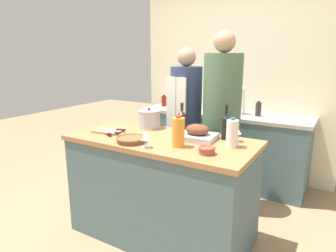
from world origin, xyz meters
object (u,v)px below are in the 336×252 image
at_px(wine_glass_left, 237,131).
at_px(wine_bottle_dark, 226,126).
at_px(stock_pot, 149,119).
at_px(wine_bottle_green, 182,121).
at_px(stand_mixer, 237,103).
at_px(juice_jug, 178,132).
at_px(condiment_bottle_tall, 197,100).
at_px(wicker_basket, 131,139).
at_px(condiment_bottle_extra, 164,101).
at_px(cutting_board, 108,131).
at_px(person_cook_aproned, 186,117).
at_px(mixing_bowl, 207,150).
at_px(knife_chef, 114,129).
at_px(knife_bread, 115,132).
at_px(roasting_pan, 197,134).
at_px(wine_glass_right, 146,137).
at_px(knife_paring, 108,133).
at_px(person_cook_guest, 222,114).
at_px(condiment_bottle_short, 258,109).
at_px(milk_jug, 232,133).

bearing_deg(wine_glass_left, wine_bottle_dark, 173.27).
bearing_deg(stock_pot, wine_bottle_dark, -0.16).
distance_m(wine_bottle_green, stand_mixer, 1.20).
relative_size(juice_jug, condiment_bottle_tall, 1.10).
relative_size(wicker_basket, wine_glass_left, 2.00).
xyz_separation_m(wine_bottle_green, condiment_bottle_extra, (-0.93, 1.19, -0.05)).
distance_m(cutting_board, person_cook_aproned, 0.93).
bearing_deg(stock_pot, mixing_bowl, -28.32).
xyz_separation_m(juice_jug, stand_mixer, (-0.08, 1.58, -0.00)).
height_order(mixing_bowl, knife_chef, mixing_bowl).
height_order(wine_bottle_dark, condiment_bottle_tall, wine_bottle_dark).
distance_m(wine_bottle_green, wine_bottle_dark, 0.41).
xyz_separation_m(wine_bottle_green, knife_bread, (-0.47, -0.35, -0.08)).
distance_m(wicker_basket, knife_chef, 0.39).
bearing_deg(roasting_pan, condiment_bottle_tall, 116.07).
height_order(condiment_bottle_tall, person_cook_aproned, person_cook_aproned).
bearing_deg(knife_bread, knife_chef, 133.33).
height_order(wine_bottle_green, wine_glass_left, wine_bottle_green).
bearing_deg(knife_chef, wine_glass_right, -25.10).
distance_m(stand_mixer, person_cook_aproned, 0.75).
xyz_separation_m(wine_glass_right, knife_paring, (-0.48, 0.12, -0.06)).
xyz_separation_m(wicker_basket, wine_glass_right, (0.18, -0.05, 0.06)).
bearing_deg(person_cook_guest, juice_jug, -97.01).
xyz_separation_m(wine_glass_right, condiment_bottle_extra, (-0.91, 1.71, -0.03)).
bearing_deg(cutting_board, knife_paring, -48.86).
bearing_deg(knife_chef, person_cook_guest, 48.80).
bearing_deg(wine_bottle_dark, wine_glass_right, -129.64).
distance_m(wine_glass_left, condiment_bottle_short, 1.21).
distance_m(cutting_board, person_cook_guest, 1.13).
relative_size(stock_pot, condiment_bottle_extra, 1.33).
distance_m(wine_bottle_dark, knife_chef, 0.99).
bearing_deg(roasting_pan, person_cook_aproned, 124.53).
xyz_separation_m(juice_jug, condiment_bottle_extra, (-1.10, 1.57, -0.06)).
bearing_deg(wicker_basket, condiment_bottle_short, 71.24).
distance_m(roasting_pan, milk_jug, 0.32).
relative_size(juice_jug, stand_mixer, 0.77).
distance_m(knife_chef, knife_bread, 0.10).
xyz_separation_m(wine_bottle_green, condiment_bottle_short, (0.36, 1.18, -0.04)).
distance_m(knife_paring, stand_mixer, 1.72).
xyz_separation_m(roasting_pan, knife_bread, (-0.69, -0.22, -0.03)).
distance_m(wine_glass_right, knife_bread, 0.49).
relative_size(condiment_bottle_tall, person_cook_guest, 0.12).
height_order(mixing_bowl, knife_paring, mixing_bowl).
height_order(milk_jug, knife_chef, milk_jug).
height_order(condiment_bottle_short, person_cook_aproned, person_cook_aproned).
relative_size(knife_paring, person_cook_aproned, 0.09).
distance_m(milk_jug, condiment_bottle_tall, 1.79).
bearing_deg(milk_jug, knife_bread, -169.97).
bearing_deg(stand_mixer, knife_bread, -109.98).
bearing_deg(wine_bottle_green, cutting_board, -150.19).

